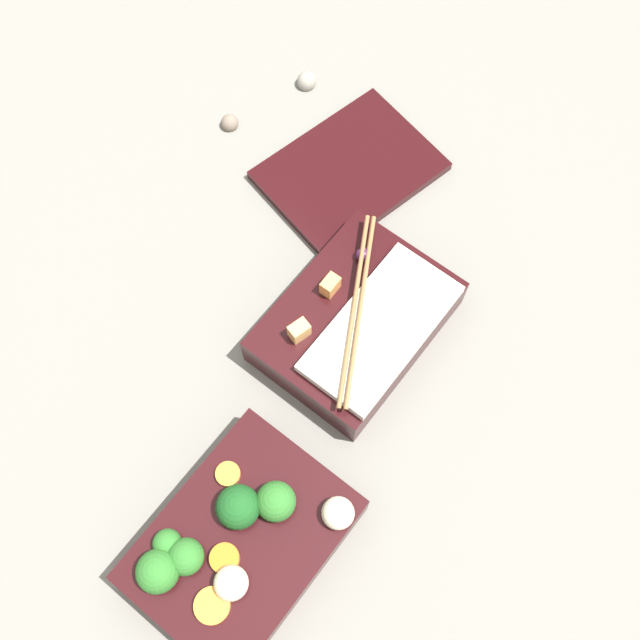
# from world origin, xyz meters

# --- Properties ---
(ground_plane) EXTENTS (3.00, 3.00, 0.00)m
(ground_plane) POSITION_xyz_m (0.00, 0.00, 0.00)
(ground_plane) COLOR slate
(bento_tray_vegetable) EXTENTS (0.21, 0.15, 0.08)m
(bento_tray_vegetable) POSITION_xyz_m (-0.12, -0.03, 0.03)
(bento_tray_vegetable) COLOR black
(bento_tray_vegetable) RESTS_ON ground_plane
(bento_tray_rice) EXTENTS (0.21, 0.15, 0.07)m
(bento_tray_rice) POSITION_xyz_m (0.14, 0.02, 0.03)
(bento_tray_rice) COLOR black
(bento_tray_rice) RESTS_ON ground_plane
(bento_lid) EXTENTS (0.23, 0.19, 0.01)m
(bento_lid) POSITION_xyz_m (0.30, 0.16, 0.01)
(bento_lid) COLOR black
(bento_lid) RESTS_ON ground_plane
(pebble_0) EXTENTS (0.03, 0.03, 0.03)m
(pebble_0) POSITION_xyz_m (0.38, 0.28, 0.01)
(pebble_0) COLOR gray
(pebble_0) RESTS_ON ground_plane
(pebble_1) EXTENTS (0.02, 0.02, 0.02)m
(pebble_1) POSITION_xyz_m (0.27, 0.32, 0.01)
(pebble_1) COLOR #7A6B5B
(pebble_1) RESTS_ON ground_plane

